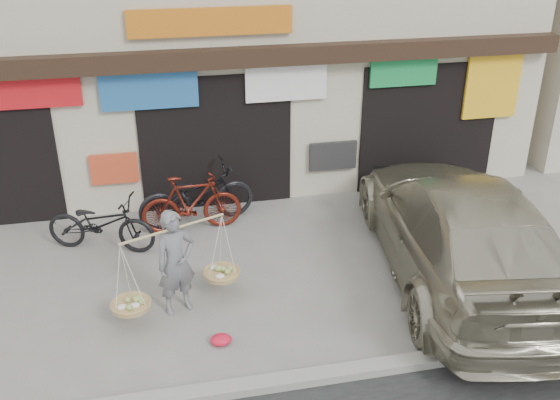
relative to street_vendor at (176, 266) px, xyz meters
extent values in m
plane|color=gray|center=(1.04, 0.05, -0.77)|extent=(70.00, 70.00, 0.00)
cube|color=gray|center=(1.04, -1.95, -0.71)|extent=(70.00, 0.25, 0.12)
cube|color=beige|center=(1.04, 6.55, 2.73)|extent=(14.00, 6.00, 7.00)
cube|color=black|center=(1.04, 3.40, 2.28)|extent=(14.00, 0.35, 0.35)
cube|color=black|center=(1.04, 3.80, 0.58)|extent=(3.00, 0.60, 2.70)
cube|color=black|center=(5.54, 3.80, 0.58)|extent=(3.00, 0.60, 2.70)
cube|color=red|center=(-2.16, 3.47, 1.83)|extent=(1.60, 0.08, 0.60)
cube|color=#2562A5|center=(-0.16, 3.47, 1.73)|extent=(1.80, 0.08, 0.70)
cube|color=white|center=(2.44, 3.47, 1.73)|extent=(1.60, 0.08, 0.70)
cube|color=#1A9146|center=(4.84, 3.47, 1.83)|extent=(1.40, 0.08, 0.60)
cube|color=yellow|center=(6.84, 3.47, 1.43)|extent=(1.20, 0.08, 1.40)
cube|color=#CF4625|center=(-0.96, 3.47, 0.23)|extent=(0.90, 0.08, 0.60)
cube|color=#2A2A2A|center=(3.44, 3.47, 0.13)|extent=(1.00, 0.08, 0.60)
cube|color=orange|center=(1.04, 3.47, 2.93)|extent=(3.00, 0.08, 0.50)
imported|color=slate|center=(0.00, 0.00, 0.06)|extent=(0.72, 0.60, 1.67)
cylinder|color=tan|center=(0.00, 0.00, 0.63)|extent=(1.54, 0.66, 0.04)
cylinder|color=tan|center=(-0.70, -0.28, -0.39)|extent=(0.56, 0.56, 0.07)
ellipsoid|color=#A5BF66|center=(-0.70, -0.28, -0.33)|extent=(0.39, 0.39, 0.10)
cylinder|color=tan|center=(0.70, 0.28, -0.39)|extent=(0.56, 0.56, 0.07)
ellipsoid|color=#A5BF66|center=(0.70, 0.28, -0.33)|extent=(0.39, 0.39, 0.10)
imported|color=black|center=(-1.21, 2.14, -0.25)|extent=(2.09, 1.33, 1.04)
imported|color=#5D1A10|center=(0.42, 2.53, -0.21)|extent=(1.89, 0.59, 1.13)
imported|color=black|center=(0.54, 2.82, -0.18)|extent=(2.36, 1.17, 1.18)
imported|color=#A39D83|center=(4.58, 0.05, 0.10)|extent=(3.32, 6.34, 1.75)
cube|color=black|center=(5.00, 2.89, -0.22)|extent=(1.70, 0.35, 0.45)
cube|color=silver|center=(5.01, 2.96, -0.32)|extent=(0.45, 0.09, 0.12)
ellipsoid|color=red|center=(0.52, -0.95, -0.70)|extent=(0.31, 0.25, 0.14)
camera|label=1|loc=(-0.14, -8.05, 4.92)|focal=40.00mm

